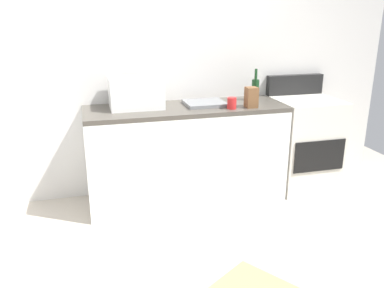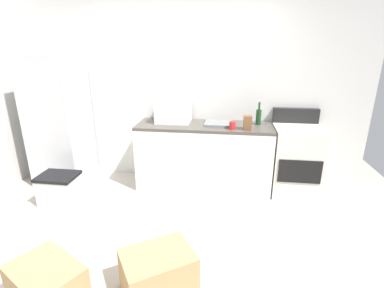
{
  "view_description": "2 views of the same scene",
  "coord_description": "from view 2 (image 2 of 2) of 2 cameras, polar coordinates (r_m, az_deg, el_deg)",
  "views": [
    {
      "loc": [
        -0.56,
        -2.2,
        1.7
      ],
      "look_at": [
        0.27,
        0.88,
        0.65
      ],
      "focal_mm": 37.37,
      "sensor_mm": 36.0,
      "label": 1
    },
    {
      "loc": [
        0.62,
        -2.47,
        1.88
      ],
      "look_at": [
        0.19,
        0.76,
        0.77
      ],
      "focal_mm": 26.65,
      "sensor_mm": 36.0,
      "label": 2
    }
  ],
  "objects": [
    {
      "name": "ground_plane",
      "position": [
        3.17,
        -5.53,
        -17.7
      ],
      "size": [
        6.0,
        6.0,
        0.0
      ],
      "primitive_type": "plane",
      "color": "#B2A899"
    },
    {
      "name": "wall_back",
      "position": [
        4.11,
        -1.24,
        10.72
      ],
      "size": [
        5.0,
        0.1,
        2.6
      ],
      "primitive_type": "cube",
      "color": "silver",
      "rests_on": "ground_plane"
    },
    {
      "name": "kitchen_counter",
      "position": [
        3.95,
        2.38,
        -2.39
      ],
      "size": [
        1.8,
        0.6,
        0.9
      ],
      "color": "white",
      "rests_on": "ground_plane"
    },
    {
      "name": "refrigerator",
      "position": [
        4.44,
        -25.06,
        4.18
      ],
      "size": [
        0.68,
        0.66,
        1.78
      ],
      "primitive_type": "cube",
      "color": "silver",
      "rests_on": "ground_plane"
    },
    {
      "name": "stove_oven",
      "position": [
        4.04,
        19.91,
        -2.84
      ],
      "size": [
        0.6,
        0.61,
        1.1
      ],
      "color": "silver",
      "rests_on": "ground_plane"
    },
    {
      "name": "microwave",
      "position": [
        3.91,
        -3.74,
        6.32
      ],
      "size": [
        0.46,
        0.34,
        0.27
      ],
      "primitive_type": "cube",
      "color": "white",
      "rests_on": "kitchen_counter"
    },
    {
      "name": "sink_basin",
      "position": [
        3.82,
        5.31,
        4.12
      ],
      "size": [
        0.36,
        0.32,
        0.03
      ],
      "primitive_type": "cube",
      "color": "slate",
      "rests_on": "kitchen_counter"
    },
    {
      "name": "wine_bottle",
      "position": [
        3.88,
        13.17,
        5.39
      ],
      "size": [
        0.07,
        0.07,
        0.3
      ],
      "color": "#193F1E",
      "rests_on": "kitchen_counter"
    },
    {
      "name": "coffee_mug",
      "position": [
        3.61,
        8.08,
        3.7
      ],
      "size": [
        0.08,
        0.08,
        0.1
      ],
      "primitive_type": "cylinder",
      "color": "red",
      "rests_on": "kitchen_counter"
    },
    {
      "name": "knife_block",
      "position": [
        3.61,
        11.04,
        4.21
      ],
      "size": [
        0.1,
        0.1,
        0.18
      ],
      "primitive_type": "cube",
      "color": "brown",
      "rests_on": "kitchen_counter"
    },
    {
      "name": "cardboard_box_large",
      "position": [
        2.64,
        -27.0,
        -23.97
      ],
      "size": [
        0.67,
        0.61,
        0.35
      ],
      "primitive_type": "cube",
      "rotation": [
        0.0,
        0.0,
        -0.51
      ],
      "color": "tan",
      "rests_on": "ground_plane"
    },
    {
      "name": "cardboard_box_medium",
      "position": [
        2.51,
        -6.78,
        -24.15
      ],
      "size": [
        0.68,
        0.64,
        0.35
      ],
      "primitive_type": "cube",
      "rotation": [
        0.0,
        0.0,
        0.58
      ],
      "color": "tan",
      "rests_on": "ground_plane"
    },
    {
      "name": "storage_bin",
      "position": [
        3.99,
        -24.97,
        -8.07
      ],
      "size": [
        0.46,
        0.36,
        0.38
      ],
      "color": "silver",
      "rests_on": "ground_plane"
    }
  ]
}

